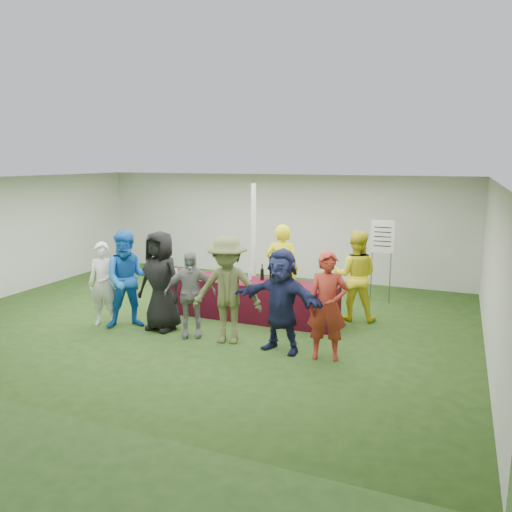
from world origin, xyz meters
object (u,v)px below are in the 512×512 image
at_px(wine_list_sign, 382,243).
at_px(customer_2, 161,281).
at_px(serving_table, 247,299).
at_px(dump_bucket, 326,286).
at_px(customer_4, 227,290).
at_px(customer_6, 327,306).
at_px(customer_3, 190,294).
at_px(staff_pourer, 282,269).
at_px(customer_1, 128,279).
at_px(customer_5, 281,300).
at_px(customer_0, 104,284).
at_px(staff_back, 355,276).

height_order(wine_list_sign, customer_2, customer_2).
relative_size(serving_table, dump_bucket, 13.54).
height_order(customer_4, customer_6, customer_4).
bearing_deg(serving_table, customer_6, -35.96).
height_order(customer_2, customer_3, customer_2).
xyz_separation_m(serving_table, customer_4, (0.24, -1.38, 0.55)).
xyz_separation_m(serving_table, customer_3, (-0.49, -1.36, 0.40)).
bearing_deg(customer_4, customer_6, -12.37).
bearing_deg(dump_bucket, customer_2, -160.06).
height_order(staff_pourer, customer_1, staff_pourer).
distance_m(wine_list_sign, customer_5, 3.68).
bearing_deg(customer_6, dump_bucket, 92.82).
relative_size(customer_3, customer_4, 0.84).
distance_m(customer_2, customer_6, 3.15).
height_order(staff_pourer, customer_0, staff_pourer).
distance_m(customer_2, customer_4, 1.41).
xyz_separation_m(serving_table, customer_2, (-1.16, -1.24, 0.54)).
bearing_deg(customer_5, customer_6, 7.02).
relative_size(staff_back, customer_1, 0.97).
bearing_deg(customer_1, customer_3, -35.43).
xyz_separation_m(wine_list_sign, customer_5, (-1.06, -3.50, -0.47)).
bearing_deg(customer_3, staff_back, 12.24).
bearing_deg(wine_list_sign, dump_bucket, -105.34).
bearing_deg(staff_pourer, customer_1, 29.45).
relative_size(staff_back, customer_5, 1.03).
xyz_separation_m(staff_back, customer_3, (-2.48, -2.02, -0.10)).
xyz_separation_m(customer_0, customer_1, (0.52, 0.05, 0.12)).
bearing_deg(customer_1, customer_2, -24.71).
bearing_deg(customer_3, customer_4, -28.61).
height_order(dump_bucket, customer_0, customer_0).
xyz_separation_m(staff_back, customer_2, (-3.16, -1.90, 0.04)).
xyz_separation_m(staff_pourer, staff_back, (1.45, 0.14, -0.04)).
relative_size(customer_2, customer_3, 1.18).
bearing_deg(dump_bucket, customer_0, -163.33).
bearing_deg(customer_2, customer_4, 1.35).
bearing_deg(staff_pourer, customer_6, 116.66).
xyz_separation_m(staff_pourer, customer_4, (-0.30, -1.91, 0.01)).
xyz_separation_m(dump_bucket, staff_back, (0.36, 0.89, 0.04)).
relative_size(dump_bucket, wine_list_sign, 0.15).
xyz_separation_m(customer_2, customer_5, (2.37, -0.16, -0.06)).
bearing_deg(customer_6, customer_0, 166.54).
height_order(serving_table, staff_back, staff_back).
bearing_deg(customer_0, dump_bucket, -3.78).
height_order(staff_pourer, customer_6, staff_pourer).
bearing_deg(customer_3, customer_0, 154.42).
xyz_separation_m(wine_list_sign, customer_2, (-3.43, -3.33, -0.40)).
distance_m(customer_4, customer_5, 0.97).
height_order(dump_bucket, staff_back, staff_back).
distance_m(serving_table, customer_1, 2.30).
bearing_deg(customer_2, customer_3, -3.10).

